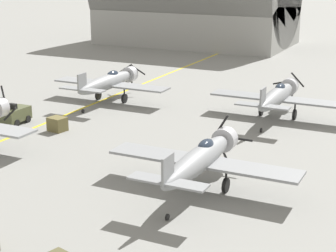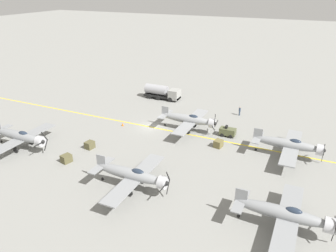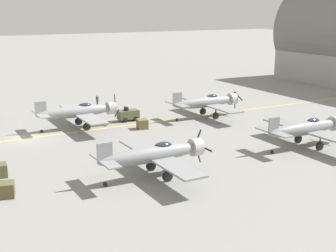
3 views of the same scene
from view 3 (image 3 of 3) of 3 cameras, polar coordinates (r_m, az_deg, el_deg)
The scene contains 11 objects.
ground_plane at distance 53.74m, azimuth -16.71°, elevation -1.44°, with size 400.00×400.00×0.00m, color gray.
taxiway_stripe at distance 53.74m, azimuth -16.71°, elevation -1.44°, with size 0.30×160.00×0.01m, color yellow.
airplane_mid_center at distance 56.38m, azimuth -10.78°, elevation 1.74°, with size 12.00×9.98×3.78m.
airplane_far_center at distance 61.18m, azimuth 4.80°, elevation 2.92°, with size 12.00×9.98×3.65m.
airplane_far_right at distance 49.81m, azimuth 16.61°, elevation -0.26°, with size 12.00×9.98×3.65m.
airplane_mid_right at distance 39.37m, azimuth -1.57°, elevation -3.46°, with size 12.00×9.98×3.65m.
tow_tractor at distance 59.50m, azimuth -4.88°, elevation 1.40°, with size 1.57×2.60×1.79m.
ground_crew_walking at distance 68.28m, azimuth -8.62°, elevation 3.09°, with size 0.38×0.38×1.74m.
supply_crate_by_tanker at distance 37.84m, azimuth -19.06°, elevation -7.34°, with size 1.35×1.13×1.13m, color brown.
supply_crate_mid_lane at distance 55.52m, azimuth -3.15°, elevation 0.25°, with size 1.37×1.14×1.14m, color brown.
supply_crate_outboard at distance 42.38m, azimuth -19.77°, elevation -5.10°, with size 1.33×1.11×1.11m, color brown.
Camera 3 is at (50.80, -10.56, 13.99)m, focal length 50.00 mm.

